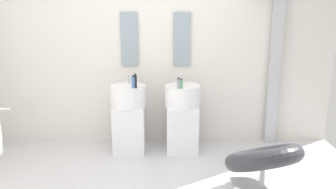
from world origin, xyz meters
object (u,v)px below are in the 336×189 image
object	(u,v)px
shower_column	(274,66)
soap_bottle_black	(135,81)
soap_bottle_blue	(133,82)
soap_bottle_green	(181,84)
pedestal_sink_right	(182,117)
soap_bottle_clear	(134,83)
soap_bottle_grey	(179,83)
pedestal_sink_left	(129,117)
lounge_chair	(263,162)

from	to	relation	value
shower_column	soap_bottle_black	bearing A→B (deg)	-168.21
soap_bottle_blue	soap_bottle_green	bearing A→B (deg)	-4.07
pedestal_sink_right	soap_bottle_green	bearing A→B (deg)	-99.26
soap_bottle_black	pedestal_sink_right	bearing A→B (deg)	10.23
shower_column	soap_bottle_black	xyz separation A→B (m)	(-1.81, -0.38, -0.12)
soap_bottle_black	soap_bottle_clear	xyz separation A→B (m)	(-0.02, 0.01, -0.02)
soap_bottle_grey	soap_bottle_green	xyz separation A→B (m)	(0.03, -0.01, -0.01)
shower_column	soap_bottle_grey	distance (m)	1.36
pedestal_sink_right	soap_bottle_clear	world-z (taller)	soap_bottle_clear
pedestal_sink_left	shower_column	distance (m)	2.03
pedestal_sink_left	soap_bottle_clear	distance (m)	0.49
pedestal_sink_left	soap_bottle_grey	world-z (taller)	soap_bottle_grey
pedestal_sink_right	lounge_chair	bearing A→B (deg)	-55.49
soap_bottle_clear	lounge_chair	bearing A→B (deg)	-36.27
soap_bottle_black	soap_bottle_green	xyz separation A→B (m)	(0.56, -0.05, -0.03)
pedestal_sink_left	soap_bottle_grey	xyz separation A→B (m)	(0.63, -0.15, 0.48)
soap_bottle_green	pedestal_sink_right	bearing A→B (deg)	80.74
soap_bottle_black	soap_bottle_grey	bearing A→B (deg)	-4.34
soap_bottle_blue	soap_bottle_black	bearing A→B (deg)	16.11
shower_column	lounge_chair	size ratio (longest dim) A/B	2.00
lounge_chair	soap_bottle_blue	distance (m)	1.79
lounge_chair	soap_bottle_green	size ratio (longest dim) A/B	8.35
lounge_chair	soap_bottle_grey	distance (m)	1.38
pedestal_sink_left	shower_column	xyz separation A→B (m)	(1.91, 0.27, 0.62)
shower_column	soap_bottle_green	distance (m)	1.33
pedestal_sink_left	pedestal_sink_right	xyz separation A→B (m)	(0.69, 0.00, 0.00)
pedestal_sink_right	soap_bottle_grey	distance (m)	0.50
pedestal_sink_left	soap_bottle_grey	size ratio (longest dim) A/B	7.33
pedestal_sink_left	pedestal_sink_right	bearing A→B (deg)	0.00
shower_column	soap_bottle_blue	world-z (taller)	shower_column
shower_column	soap_bottle_clear	bearing A→B (deg)	-168.59
soap_bottle_black	soap_bottle_clear	world-z (taller)	soap_bottle_black
lounge_chair	shower_column	bearing A→B (deg)	71.13
pedestal_sink_right	shower_column	world-z (taller)	shower_column
soap_bottle_green	soap_bottle_clear	size ratio (longest dim) A/B	0.92
pedestal_sink_right	soap_bottle_grey	size ratio (longest dim) A/B	7.33
pedestal_sink_right	soap_bottle_green	xyz separation A→B (m)	(-0.03, -0.15, 0.47)
pedestal_sink_left	soap_bottle_clear	world-z (taller)	soap_bottle_clear
pedestal_sink_right	shower_column	xyz separation A→B (m)	(1.22, 0.27, 0.62)
lounge_chair	soap_bottle_blue	world-z (taller)	soap_bottle_blue
pedestal_sink_left	soap_bottle_green	distance (m)	0.83
pedestal_sink_right	soap_bottle_grey	world-z (taller)	soap_bottle_grey
soap_bottle_clear	soap_bottle_black	bearing A→B (deg)	-19.82
pedestal_sink_left	soap_bottle_green	size ratio (longest dim) A/B	7.97
pedestal_sink_left	soap_bottle_blue	world-z (taller)	soap_bottle_blue
pedestal_sink_right	lounge_chair	xyz separation A→B (m)	(0.76, -1.10, -0.11)
lounge_chair	soap_bottle_blue	bearing A→B (deg)	144.22
soap_bottle_grey	soap_bottle_black	xyz separation A→B (m)	(-0.53, 0.04, 0.02)
soap_bottle_blue	soap_bottle_green	xyz separation A→B (m)	(0.59, -0.04, -0.02)
pedestal_sink_right	soap_bottle_green	size ratio (longest dim) A/B	7.97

